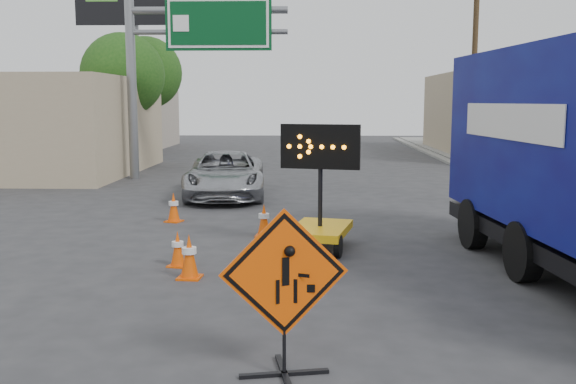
{
  "coord_description": "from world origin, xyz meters",
  "views": [
    {
      "loc": [
        0.36,
        -6.71,
        3.01
      ],
      "look_at": [
        0.01,
        3.47,
        1.57
      ],
      "focal_mm": 40.0,
      "sensor_mm": 36.0,
      "label": 1
    }
  ],
  "objects": [
    {
      "name": "ground",
      "position": [
        0.0,
        0.0,
        0.0
      ],
      "size": [
        100.0,
        100.0,
        0.0
      ],
      "primitive_type": "plane",
      "color": "#2D2D30",
      "rests_on": "ground"
    },
    {
      "name": "curb_right",
      "position": [
        7.2,
        15.0,
        0.06
      ],
      "size": [
        0.4,
        60.0,
        0.12
      ],
      "primitive_type": "cube",
      "color": "gray",
      "rests_on": "ground"
    },
    {
      "name": "storefront_left_far",
      "position": [
        -15.0,
        34.0,
        2.2
      ],
      "size": [
        12.0,
        10.0,
        4.4
      ],
      "primitive_type": "cube",
      "color": "#A49789",
      "rests_on": "ground"
    },
    {
      "name": "building_right_far",
      "position": [
        13.0,
        30.0,
        2.3
      ],
      "size": [
        10.0,
        14.0,
        4.6
      ],
      "primitive_type": "cube",
      "color": "tan",
      "rests_on": "ground"
    },
    {
      "name": "highway_gantry",
      "position": [
        -4.43,
        17.96,
        5.07
      ],
      "size": [
        6.18,
        0.38,
        6.9
      ],
      "color": "slate",
      "rests_on": "ground"
    },
    {
      "name": "billboard",
      "position": [
        -8.35,
        25.87,
        7.35
      ],
      "size": [
        6.1,
        0.54,
        9.85
      ],
      "color": "slate",
      "rests_on": "ground"
    },
    {
      "name": "utility_pole_far",
      "position": [
        8.0,
        24.0,
        4.68
      ],
      "size": [
        1.8,
        0.26,
        9.0
      ],
      "color": "#45361D",
      "rests_on": "ground"
    },
    {
      "name": "tree_left_near",
      "position": [
        -8.0,
        22.0,
        4.16
      ],
      "size": [
        3.71,
        3.71,
        6.03
      ],
      "color": "#45361D",
      "rests_on": "ground"
    },
    {
      "name": "tree_left_far",
      "position": [
        -9.0,
        30.0,
        4.6
      ],
      "size": [
        4.1,
        4.1,
        6.66
      ],
      "color": "#45361D",
      "rests_on": "ground"
    },
    {
      "name": "construction_sign",
      "position": [
        0.09,
        0.02,
        0.99
      ],
      "size": [
        1.4,
        1.0,
        1.88
      ],
      "rotation": [
        0.0,
        0.0,
        0.19
      ],
      "color": "black",
      "rests_on": "ground"
    },
    {
      "name": "arrow_board",
      "position": [
        0.57,
        6.16,
        0.58
      ],
      "size": [
        1.6,
        1.99,
        2.56
      ],
      "rotation": [
        0.0,
        0.0,
        -0.22
      ],
      "color": "#F3B20D",
      "rests_on": "ground"
    },
    {
      "name": "pickup_truck",
      "position": [
        -2.3,
        13.33,
        0.72
      ],
      "size": [
        2.8,
        5.34,
        1.43
      ],
      "primitive_type": "imported",
      "rotation": [
        0.0,
        0.0,
        0.08
      ],
      "color": "#A1A3A8",
      "rests_on": "ground"
    },
    {
      "name": "cone_a",
      "position": [
        -1.69,
        3.9,
        0.38
      ],
      "size": [
        0.42,
        0.42,
        0.77
      ],
      "rotation": [
        0.0,
        0.0,
        -0.09
      ],
      "color": "#EA4C04",
      "rests_on": "ground"
    },
    {
      "name": "cone_b",
      "position": [
        -2.06,
        4.7,
        0.33
      ],
      "size": [
        0.4,
        0.4,
        0.66
      ],
      "rotation": [
        0.0,
        0.0,
        -0.24
      ],
      "color": "#EA4C04",
      "rests_on": "ground"
    },
    {
      "name": "cone_c",
      "position": [
        -0.66,
        7.38,
        0.37
      ],
      "size": [
        0.4,
        0.4,
        0.74
      ],
      "rotation": [
        0.0,
        0.0,
        -0.07
      ],
      "color": "#EA4C04",
      "rests_on": "ground"
    },
    {
      "name": "cone_d",
      "position": [
        -3.06,
        9.05,
        0.37
      ],
      "size": [
        0.48,
        0.48,
        0.74
      ],
      "rotation": [
        0.0,
        0.0,
        -0.33
      ],
      "color": "#EA4C04",
      "rests_on": "ground"
    }
  ]
}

